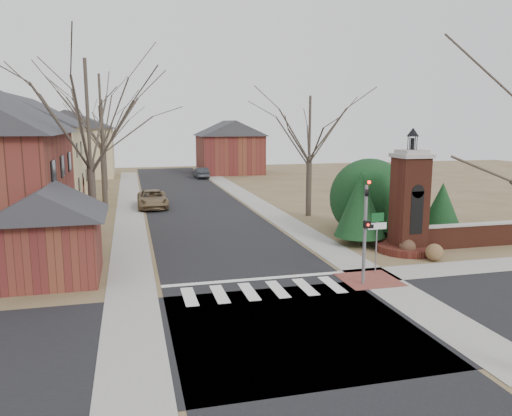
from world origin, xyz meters
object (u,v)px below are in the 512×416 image
object	(u,v)px
distant_car	(201,173)
traffic_signal_pole	(365,224)
brick_gate_monument	(409,211)
pickup_truck	(152,199)
sign_post	(377,230)

from	to	relation	value
distant_car	traffic_signal_pole	bearing A→B (deg)	89.26
traffic_signal_pole	brick_gate_monument	xyz separation A→B (m)	(4.70, 4.42, -0.42)
pickup_truck	traffic_signal_pole	bearing A→B (deg)	-70.18
sign_post	distant_car	xyz separation A→B (m)	(-2.19, 40.70, -1.29)
brick_gate_monument	distant_car	xyz separation A→B (m)	(-5.60, 37.70, -1.50)
traffic_signal_pole	distant_car	world-z (taller)	traffic_signal_pole
distant_car	pickup_truck	bearing A→B (deg)	69.61
pickup_truck	sign_post	bearing A→B (deg)	-65.81
traffic_signal_pole	distant_car	size ratio (longest dim) A/B	1.12
sign_post	distant_car	size ratio (longest dim) A/B	0.68
sign_post	pickup_truck	distance (m)	22.23
brick_gate_monument	distant_car	size ratio (longest dim) A/B	1.61
sign_post	pickup_truck	xyz separation A→B (m)	(-8.99, 20.29, -1.25)
traffic_signal_pole	pickup_truck	size ratio (longest dim) A/B	0.89
traffic_signal_pole	brick_gate_monument	distance (m)	6.47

